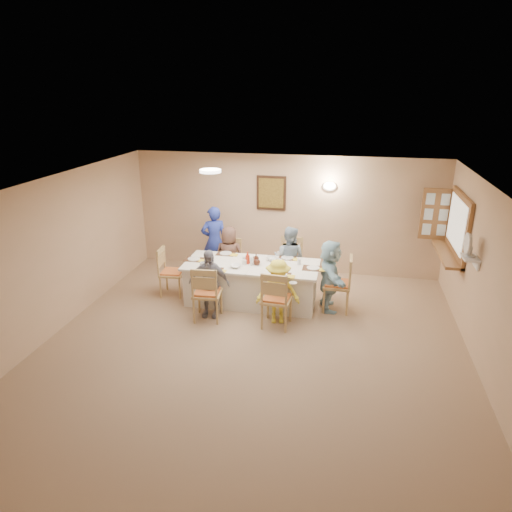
% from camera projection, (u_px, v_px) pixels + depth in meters
% --- Properties ---
extents(ground, '(7.00, 7.00, 0.00)m').
position_uv_depth(ground, '(250.00, 353.00, 6.90)').
color(ground, '#956F50').
extents(room_walls, '(7.00, 7.00, 7.00)m').
position_uv_depth(room_walls, '(250.00, 260.00, 6.37)').
color(room_walls, tan).
rests_on(room_walls, ground).
extents(wall_picture, '(0.62, 0.05, 0.72)m').
position_uv_depth(wall_picture, '(271.00, 193.00, 9.54)').
color(wall_picture, '#3F2516').
rests_on(wall_picture, room_walls).
extents(wall_sconce, '(0.26, 0.09, 0.18)m').
position_uv_depth(wall_sconce, '(330.00, 186.00, 9.22)').
color(wall_sconce, white).
rests_on(wall_sconce, room_walls).
extents(ceiling_light, '(0.36, 0.36, 0.05)m').
position_uv_depth(ceiling_light, '(210.00, 171.00, 7.60)').
color(ceiling_light, white).
rests_on(ceiling_light, room_walls).
extents(serving_hatch, '(0.06, 1.50, 1.15)m').
position_uv_depth(serving_hatch, '(458.00, 226.00, 7.97)').
color(serving_hatch, brown).
rests_on(serving_hatch, room_walls).
extents(hatch_sill, '(0.30, 1.50, 0.05)m').
position_uv_depth(hatch_sill, '(447.00, 254.00, 8.17)').
color(hatch_sill, brown).
rests_on(hatch_sill, room_walls).
extents(shutter_door, '(0.55, 0.04, 1.00)m').
position_uv_depth(shutter_door, '(436.00, 214.00, 8.72)').
color(shutter_door, brown).
rests_on(shutter_door, room_walls).
extents(fan_shelf, '(0.22, 0.36, 0.03)m').
position_uv_depth(fan_shelf, '(470.00, 258.00, 6.78)').
color(fan_shelf, white).
rests_on(fan_shelf, room_walls).
extents(desk_fan, '(0.30, 0.30, 0.28)m').
position_uv_depth(desk_fan, '(470.00, 248.00, 6.73)').
color(desk_fan, '#A5A5A8').
rests_on(desk_fan, fan_shelf).
extents(dining_table, '(2.44, 1.03, 0.76)m').
position_uv_depth(dining_table, '(252.00, 283.00, 8.43)').
color(dining_table, white).
rests_on(dining_table, ground).
extents(chair_back_left, '(0.48, 0.48, 0.90)m').
position_uv_depth(chair_back_left, '(231.00, 262.00, 9.26)').
color(chair_back_left, tan).
rests_on(chair_back_left, ground).
extents(chair_back_right, '(0.50, 0.50, 1.01)m').
position_uv_depth(chair_back_right, '(290.00, 264.00, 9.01)').
color(chair_back_right, tan).
rests_on(chair_back_right, ground).
extents(chair_front_left, '(0.53, 0.53, 1.01)m').
position_uv_depth(chair_front_left, '(207.00, 292.00, 7.77)').
color(chair_front_left, tan).
rests_on(chair_front_left, ground).
extents(chair_front_right, '(0.52, 0.52, 1.01)m').
position_uv_depth(chair_front_right, '(277.00, 298.00, 7.54)').
color(chair_front_right, tan).
rests_on(chair_front_right, ground).
extents(chair_left_end, '(0.48, 0.48, 0.95)m').
position_uv_depth(chair_left_end, '(172.00, 272.00, 8.70)').
color(chair_left_end, tan).
rests_on(chair_left_end, ground).
extents(chair_right_end, '(0.49, 0.49, 1.02)m').
position_uv_depth(chair_right_end, '(337.00, 283.00, 8.10)').
color(chair_right_end, tan).
rests_on(chair_right_end, ground).
extents(diner_back_left, '(0.61, 0.41, 1.23)m').
position_uv_depth(diner_back_left, '(229.00, 256.00, 9.09)').
color(diner_back_left, brown).
rests_on(diner_back_left, ground).
extents(diner_back_right, '(0.81, 0.73, 1.30)m').
position_uv_depth(diner_back_right, '(289.00, 259.00, 8.85)').
color(diner_back_right, '#899FB4').
rests_on(diner_back_right, ground).
extents(diner_front_left, '(0.75, 0.37, 1.22)m').
position_uv_depth(diner_front_left, '(209.00, 283.00, 7.84)').
color(diner_front_left, gray).
rests_on(diner_front_left, ground).
extents(diner_front_right, '(0.88, 0.68, 1.13)m').
position_uv_depth(diner_front_right, '(278.00, 292.00, 7.63)').
color(diner_front_right, yellow).
rests_on(diner_front_right, ground).
extents(diner_right_end, '(1.36, 0.84, 1.31)m').
position_uv_depth(diner_right_end, '(330.00, 275.00, 8.07)').
color(diner_right_end, '#B1DEED').
rests_on(diner_right_end, ground).
extents(caregiver, '(0.82, 0.77, 1.50)m').
position_uv_depth(caregiver, '(214.00, 241.00, 9.56)').
color(caregiver, '#2638A7').
rests_on(caregiver, ground).
extents(placemat_fl, '(0.34, 0.25, 0.01)m').
position_uv_depth(placemat_fl, '(213.00, 270.00, 8.03)').
color(placemat_fl, '#472B19').
rests_on(placemat_fl, dining_table).
extents(plate_fl, '(0.25, 0.25, 0.02)m').
position_uv_depth(plate_fl, '(213.00, 269.00, 8.03)').
color(plate_fl, white).
rests_on(plate_fl, dining_table).
extents(napkin_fl, '(0.13, 0.13, 0.01)m').
position_uv_depth(napkin_fl, '(222.00, 271.00, 7.95)').
color(napkin_fl, yellow).
rests_on(napkin_fl, dining_table).
extents(placemat_fr, '(0.35, 0.26, 0.01)m').
position_uv_depth(placemat_fr, '(281.00, 275.00, 7.80)').
color(placemat_fr, '#472B19').
rests_on(placemat_fr, dining_table).
extents(plate_fr, '(0.22, 0.22, 0.01)m').
position_uv_depth(plate_fr, '(281.00, 274.00, 7.80)').
color(plate_fr, white).
rests_on(plate_fr, dining_table).
extents(napkin_fr, '(0.14, 0.14, 0.01)m').
position_uv_depth(napkin_fr, '(291.00, 277.00, 7.72)').
color(napkin_fr, yellow).
rests_on(napkin_fr, dining_table).
extents(placemat_bl, '(0.35, 0.26, 0.01)m').
position_uv_depth(placemat_bl, '(226.00, 254.00, 8.80)').
color(placemat_bl, '#472B19').
rests_on(placemat_bl, dining_table).
extents(plate_bl, '(0.23, 0.23, 0.01)m').
position_uv_depth(plate_bl, '(226.00, 253.00, 8.80)').
color(plate_bl, white).
rests_on(plate_bl, dining_table).
extents(napkin_bl, '(0.14, 0.14, 0.01)m').
position_uv_depth(napkin_bl, '(234.00, 255.00, 8.72)').
color(napkin_bl, yellow).
rests_on(napkin_bl, dining_table).
extents(placemat_br, '(0.33, 0.24, 0.01)m').
position_uv_depth(placemat_br, '(287.00, 258.00, 8.57)').
color(placemat_br, '#472B19').
rests_on(placemat_br, dining_table).
extents(plate_br, '(0.23, 0.23, 0.01)m').
position_uv_depth(plate_br, '(287.00, 258.00, 8.57)').
color(plate_br, white).
rests_on(plate_br, dining_table).
extents(napkin_br, '(0.13, 0.13, 0.01)m').
position_uv_depth(napkin_br, '(297.00, 259.00, 8.49)').
color(napkin_br, yellow).
rests_on(napkin_br, dining_table).
extents(placemat_le, '(0.36, 0.27, 0.01)m').
position_uv_depth(placemat_le, '(194.00, 259.00, 8.51)').
color(placemat_le, '#472B19').
rests_on(placemat_le, dining_table).
extents(plate_le, '(0.23, 0.23, 0.01)m').
position_uv_depth(plate_le, '(194.00, 259.00, 8.51)').
color(plate_le, white).
rests_on(plate_le, dining_table).
extents(napkin_le, '(0.13, 0.13, 0.01)m').
position_uv_depth(napkin_le, '(202.00, 261.00, 8.43)').
color(napkin_le, yellow).
rests_on(napkin_le, dining_table).
extents(placemat_re, '(0.37, 0.28, 0.01)m').
position_uv_depth(placemat_re, '(313.00, 268.00, 8.09)').
color(placemat_re, '#472B19').
rests_on(placemat_re, dining_table).
extents(plate_re, '(0.23, 0.23, 0.01)m').
position_uv_depth(plate_re, '(313.00, 268.00, 8.09)').
color(plate_re, white).
rests_on(plate_re, dining_table).
extents(napkin_re, '(0.13, 0.13, 0.01)m').
position_uv_depth(napkin_re, '(323.00, 270.00, 8.01)').
color(napkin_re, yellow).
rests_on(napkin_re, dining_table).
extents(teacup_a, '(0.19, 0.19, 0.09)m').
position_uv_depth(teacup_a, '(203.00, 265.00, 8.14)').
color(teacup_a, white).
rests_on(teacup_a, dining_table).
extents(teacup_b, '(0.10, 0.10, 0.08)m').
position_uv_depth(teacup_b, '(279.00, 254.00, 8.71)').
color(teacup_b, white).
rests_on(teacup_b, dining_table).
extents(bowl_a, '(0.24, 0.24, 0.05)m').
position_uv_depth(bowl_a, '(236.00, 266.00, 8.13)').
color(bowl_a, white).
rests_on(bowl_a, dining_table).
extents(bowl_b, '(0.25, 0.25, 0.06)m').
position_uv_depth(bowl_b, '(272.00, 259.00, 8.47)').
color(bowl_b, white).
rests_on(bowl_b, dining_table).
extents(condiment_ketchup, '(0.10, 0.10, 0.23)m').
position_uv_depth(condiment_ketchup, '(248.00, 258.00, 8.27)').
color(condiment_ketchup, red).
rests_on(condiment_ketchup, dining_table).
extents(condiment_brown, '(0.15, 0.16, 0.19)m').
position_uv_depth(condiment_brown, '(256.00, 259.00, 8.28)').
color(condiment_brown, '#472012').
rests_on(condiment_brown, dining_table).
extents(condiment_malt, '(0.15, 0.15, 0.16)m').
position_uv_depth(condiment_malt, '(257.00, 261.00, 8.23)').
color(condiment_malt, '#472012').
rests_on(condiment_malt, dining_table).
extents(drinking_glass, '(0.07, 0.07, 0.10)m').
position_uv_depth(drinking_glass, '(244.00, 259.00, 8.36)').
color(drinking_glass, silver).
rests_on(drinking_glass, dining_table).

